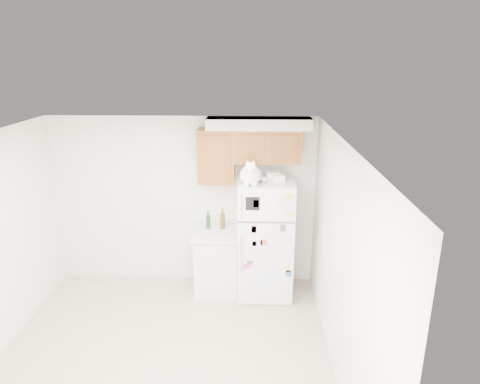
{
  "coord_description": "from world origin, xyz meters",
  "views": [
    {
      "loc": [
        0.99,
        -3.89,
        3.3
      ],
      "look_at": [
        0.83,
        1.55,
        1.55
      ],
      "focal_mm": 32.0,
      "sensor_mm": 36.0,
      "label": 1
    }
  ],
  "objects_px": {
    "bottle_green": "(208,220)",
    "bottle_amber": "(223,219)",
    "storage_box_back": "(273,176)",
    "storage_box_front": "(279,178)",
    "base_counter": "(217,261)",
    "refrigerator": "(265,239)",
    "cat": "(251,174)"
  },
  "relations": [
    {
      "from": "storage_box_back",
      "to": "storage_box_front",
      "type": "xyz_separation_m",
      "value": [
        0.07,
        -0.1,
        -0.01
      ]
    },
    {
      "from": "refrigerator",
      "to": "cat",
      "type": "height_order",
      "value": "cat"
    },
    {
      "from": "cat",
      "to": "refrigerator",
      "type": "bearing_deg",
      "value": 42.63
    },
    {
      "from": "bottle_green",
      "to": "bottle_amber",
      "type": "height_order",
      "value": "bottle_amber"
    },
    {
      "from": "base_counter",
      "to": "bottle_amber",
      "type": "height_order",
      "value": "bottle_amber"
    },
    {
      "from": "refrigerator",
      "to": "bottle_amber",
      "type": "height_order",
      "value": "refrigerator"
    },
    {
      "from": "base_counter",
      "to": "bottle_green",
      "type": "bearing_deg",
      "value": 139.27
    },
    {
      "from": "base_counter",
      "to": "storage_box_back",
      "type": "xyz_separation_m",
      "value": [
        0.78,
        -0.03,
        1.29
      ]
    },
    {
      "from": "storage_box_back",
      "to": "bottle_amber",
      "type": "distance_m",
      "value": 0.98
    },
    {
      "from": "refrigerator",
      "to": "storage_box_back",
      "type": "relative_size",
      "value": 9.44
    },
    {
      "from": "base_counter",
      "to": "storage_box_front",
      "type": "distance_m",
      "value": 1.55
    },
    {
      "from": "bottle_green",
      "to": "bottle_amber",
      "type": "distance_m",
      "value": 0.21
    },
    {
      "from": "bottle_amber",
      "to": "bottle_green",
      "type": "bearing_deg",
      "value": 179.33
    },
    {
      "from": "refrigerator",
      "to": "storage_box_front",
      "type": "distance_m",
      "value": 0.91
    },
    {
      "from": "refrigerator",
      "to": "storage_box_front",
      "type": "relative_size",
      "value": 11.33
    },
    {
      "from": "storage_box_back",
      "to": "storage_box_front",
      "type": "relative_size",
      "value": 1.2
    },
    {
      "from": "cat",
      "to": "storage_box_back",
      "type": "relative_size",
      "value": 2.85
    },
    {
      "from": "refrigerator",
      "to": "base_counter",
      "type": "relative_size",
      "value": 1.85
    },
    {
      "from": "storage_box_back",
      "to": "storage_box_front",
      "type": "height_order",
      "value": "storage_box_back"
    },
    {
      "from": "refrigerator",
      "to": "base_counter",
      "type": "distance_m",
      "value": 0.79
    },
    {
      "from": "cat",
      "to": "bottle_green",
      "type": "height_order",
      "value": "cat"
    },
    {
      "from": "base_counter",
      "to": "bottle_green",
      "type": "xyz_separation_m",
      "value": [
        -0.12,
        0.11,
        0.59
      ]
    },
    {
      "from": "bottle_green",
      "to": "bottle_amber",
      "type": "xyz_separation_m",
      "value": [
        0.21,
        -0.0,
        0.02
      ]
    },
    {
      "from": "cat",
      "to": "storage_box_front",
      "type": "height_order",
      "value": "cat"
    },
    {
      "from": "bottle_green",
      "to": "bottle_amber",
      "type": "relative_size",
      "value": 0.89
    },
    {
      "from": "refrigerator",
      "to": "cat",
      "type": "bearing_deg",
      "value": -137.37
    },
    {
      "from": "base_counter",
      "to": "bottle_green",
      "type": "relative_size",
      "value": 3.44
    },
    {
      "from": "storage_box_back",
      "to": "bottle_green",
      "type": "relative_size",
      "value": 0.67
    },
    {
      "from": "base_counter",
      "to": "storage_box_back",
      "type": "distance_m",
      "value": 1.51
    },
    {
      "from": "refrigerator",
      "to": "base_counter",
      "type": "xyz_separation_m",
      "value": [
        -0.69,
        0.07,
        -0.39
      ]
    },
    {
      "from": "storage_box_back",
      "to": "storage_box_front",
      "type": "distance_m",
      "value": 0.12
    },
    {
      "from": "base_counter",
      "to": "bottle_amber",
      "type": "bearing_deg",
      "value": 50.39
    }
  ]
}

